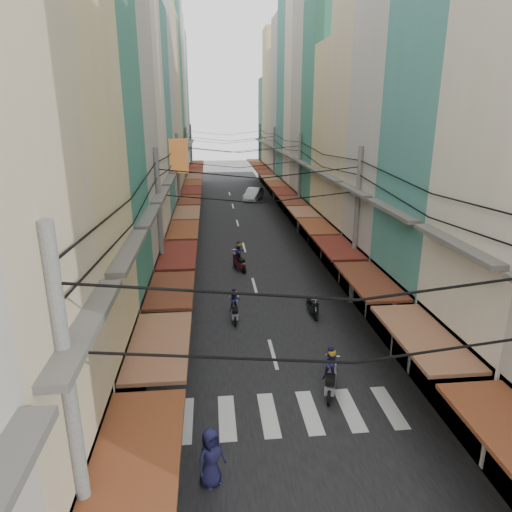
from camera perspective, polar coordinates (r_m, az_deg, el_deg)
ground at (r=21.39m, az=1.39°, el=-9.55°), size 160.00×160.00×0.00m
road at (r=40.17m, az=-2.16°, el=3.48°), size 10.00×80.00×0.02m
sidewalk_left at (r=40.30m, az=-11.43°, el=3.21°), size 3.00×80.00×0.06m
sidewalk_right at (r=41.07m, az=6.95°, el=3.71°), size 3.00×80.00×0.06m
crosswalk at (r=16.32m, az=4.16°, el=-19.02°), size 7.55×2.40×0.01m
building_row_left at (r=35.88m, az=-15.27°, el=16.99°), size 7.80×67.67×23.70m
building_row_right at (r=36.83m, az=10.99°, el=16.70°), size 7.80×68.98×22.59m
utility_poles at (r=34.15m, az=-1.73°, el=12.21°), size 10.20×66.13×8.20m
white_car at (r=53.45m, az=-0.31°, el=7.00°), size 5.32×3.51×1.75m
bicycle at (r=20.57m, az=20.54°, el=-11.93°), size 1.51×0.81×0.99m
moving_scooters at (r=24.80m, az=-0.14°, el=-4.24°), size 6.63×26.10×1.93m
parked_scooters at (r=18.95m, az=16.66°, el=-12.55°), size 13.22×16.10×1.00m
pedestrians at (r=21.68m, az=-8.73°, el=-6.41°), size 12.60×22.23×2.20m
market_umbrella at (r=16.86m, az=24.87°, el=-11.03°), size 2.30×2.30×2.42m
traffic_sign at (r=19.27m, az=16.89°, el=-7.08°), size 0.10×0.60×2.72m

